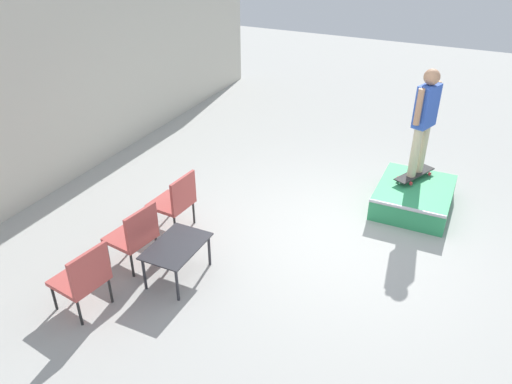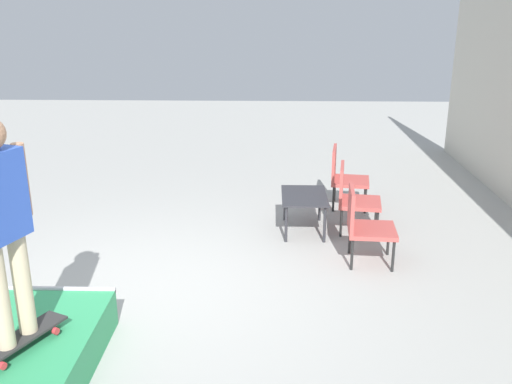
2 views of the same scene
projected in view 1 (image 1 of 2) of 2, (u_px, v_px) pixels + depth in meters
The scene contains 9 objects.
ground_plane at pixel (341, 238), 7.00m from camera, with size 24.00×24.00×0.00m, color #A8A8A3.
house_wall_back at pixel (68, 89), 7.98m from camera, with size 12.00×0.06×3.00m.
skate_ramp_box at pixel (414, 197), 7.65m from camera, with size 1.38×1.08×0.36m.
skateboard_on_ramp at pixel (414, 174), 7.76m from camera, with size 0.81×0.52×0.07m.
person_skater at pixel (425, 115), 7.27m from camera, with size 0.54×0.31×1.64m.
coffee_table at pixel (177, 249), 6.07m from camera, with size 0.84×0.57×0.48m.
patio_chair_left at pixel (83, 277), 5.54m from camera, with size 0.59×0.59×0.87m.
patio_chair_center at pixel (135, 234), 6.26m from camera, with size 0.59×0.59×0.87m.
patio_chair_right at pixel (176, 200), 6.99m from camera, with size 0.56×0.56×0.87m.
Camera 1 is at (-5.69, -1.39, 4.06)m, focal length 35.00 mm.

